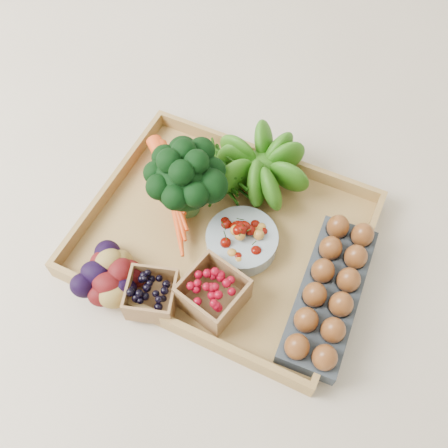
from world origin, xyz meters
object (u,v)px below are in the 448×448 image
at_px(tray, 224,237).
at_px(broccoli, 186,190).
at_px(egg_carton, 329,294).
at_px(cherry_bowl, 242,241).

distance_m(tray, broccoli, 0.13).
bearing_deg(egg_carton, tray, 167.22).
bearing_deg(egg_carton, cherry_bowl, 166.90).
bearing_deg(cherry_bowl, broccoli, 166.46).
bearing_deg(cherry_bowl, egg_carton, -10.13).
relative_size(broccoli, cherry_bowl, 1.17).
xyz_separation_m(tray, cherry_bowl, (0.04, -0.01, 0.03)).
bearing_deg(cherry_bowl, tray, 171.68).
bearing_deg(tray, egg_carton, -9.81).
bearing_deg(broccoli, tray, -15.73).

